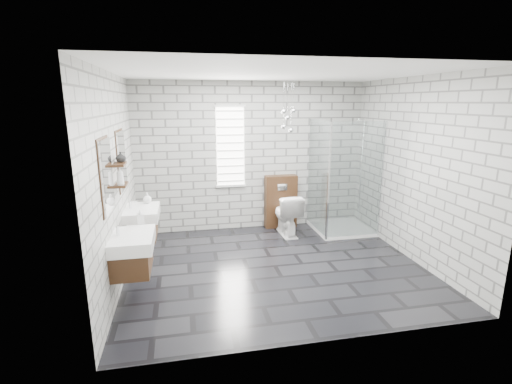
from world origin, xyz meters
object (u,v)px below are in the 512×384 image
object	(u,v)px
vanity_right	(139,214)
cistern_panel	(281,201)
vanity_left	(129,243)
shower_enclosure	(340,206)
toilet	(287,214)

from	to	relation	value
vanity_right	cistern_panel	world-z (taller)	vanity_right
vanity_left	shower_enclosure	distance (m)	3.87
vanity_left	toilet	size ratio (longest dim) A/B	2.09
shower_enclosure	toilet	distance (m)	0.98
shower_enclosure	vanity_left	bearing A→B (deg)	-152.00
toilet	vanity_right	bearing A→B (deg)	15.84
cistern_panel	vanity_left	bearing A→B (deg)	-136.33
vanity_right	cistern_panel	bearing A→B (deg)	26.40
cistern_panel	shower_enclosure	distance (m)	1.10
vanity_left	toilet	xyz separation A→B (m)	(2.44, 1.90, -0.38)
cistern_panel	toilet	bearing A→B (deg)	-90.00
vanity_left	vanity_right	xyz separation A→B (m)	(0.00, 1.12, 0.00)
toilet	cistern_panel	bearing A→B (deg)	-92.03
cistern_panel	shower_enclosure	bearing A→B (deg)	-28.12
vanity_right	toilet	distance (m)	2.59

